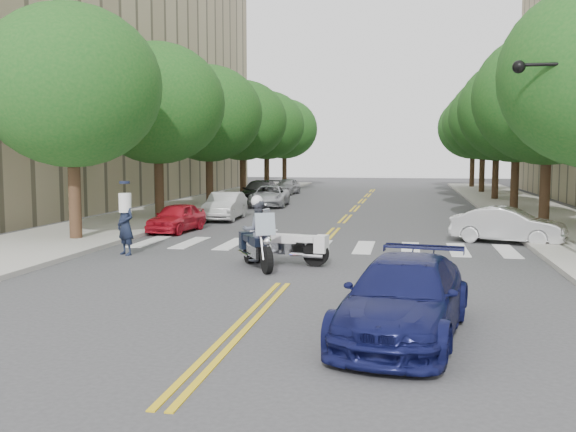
% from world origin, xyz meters
% --- Properties ---
extents(ground, '(140.00, 140.00, 0.00)m').
position_xyz_m(ground, '(0.00, 0.00, 0.00)').
color(ground, '#38383A').
rests_on(ground, ground).
extents(sidewalk_left, '(5.00, 60.00, 0.15)m').
position_xyz_m(sidewalk_left, '(-9.50, 22.00, 0.07)').
color(sidewalk_left, '#9E9991').
rests_on(sidewalk_left, ground).
extents(sidewalk_right, '(5.00, 60.00, 0.15)m').
position_xyz_m(sidewalk_right, '(9.50, 22.00, 0.07)').
color(sidewalk_right, '#9E9991').
rests_on(sidewalk_right, ground).
extents(tree_l_0, '(6.40, 6.40, 8.45)m').
position_xyz_m(tree_l_0, '(-8.80, 6.00, 5.55)').
color(tree_l_0, '#382316').
rests_on(tree_l_0, ground).
extents(tree_l_1, '(6.40, 6.40, 8.45)m').
position_xyz_m(tree_l_1, '(-8.80, 14.00, 5.55)').
color(tree_l_1, '#382316').
rests_on(tree_l_1, ground).
extents(tree_l_2, '(6.40, 6.40, 8.45)m').
position_xyz_m(tree_l_2, '(-8.80, 22.00, 5.55)').
color(tree_l_2, '#382316').
rests_on(tree_l_2, ground).
extents(tree_l_3, '(6.40, 6.40, 8.45)m').
position_xyz_m(tree_l_3, '(-8.80, 30.00, 5.55)').
color(tree_l_3, '#382316').
rests_on(tree_l_3, ground).
extents(tree_l_4, '(6.40, 6.40, 8.45)m').
position_xyz_m(tree_l_4, '(-8.80, 38.00, 5.55)').
color(tree_l_4, '#382316').
rests_on(tree_l_4, ground).
extents(tree_l_5, '(6.40, 6.40, 8.45)m').
position_xyz_m(tree_l_5, '(-8.80, 46.00, 5.55)').
color(tree_l_5, '#382316').
rests_on(tree_l_5, ground).
extents(tree_r_1, '(6.40, 6.40, 8.45)m').
position_xyz_m(tree_r_1, '(8.80, 14.00, 5.55)').
color(tree_r_1, '#382316').
rests_on(tree_r_1, ground).
extents(tree_r_2, '(6.40, 6.40, 8.45)m').
position_xyz_m(tree_r_2, '(8.80, 22.00, 5.55)').
color(tree_r_2, '#382316').
rests_on(tree_r_2, ground).
extents(tree_r_3, '(6.40, 6.40, 8.45)m').
position_xyz_m(tree_r_3, '(8.80, 30.00, 5.55)').
color(tree_r_3, '#382316').
rests_on(tree_r_3, ground).
extents(tree_r_4, '(6.40, 6.40, 8.45)m').
position_xyz_m(tree_r_4, '(8.80, 38.00, 5.55)').
color(tree_r_4, '#382316').
rests_on(tree_r_4, ground).
extents(tree_r_5, '(6.40, 6.40, 8.45)m').
position_xyz_m(tree_r_5, '(8.80, 46.00, 5.55)').
color(tree_r_5, '#382316').
rests_on(tree_r_5, ground).
extents(motorcycle_police, '(1.47, 2.30, 2.04)m').
position_xyz_m(motorcycle_police, '(-1.16, 2.07, 0.91)').
color(motorcycle_police, black).
rests_on(motorcycle_police, ground).
extents(motorcycle_parked, '(2.46, 0.82, 1.59)m').
position_xyz_m(motorcycle_parked, '(-0.19, 2.70, 0.55)').
color(motorcycle_parked, black).
rests_on(motorcycle_parked, ground).
extents(officer_standing, '(0.82, 0.74, 1.88)m').
position_xyz_m(officer_standing, '(-5.73, 3.53, 0.94)').
color(officer_standing, '#161D31').
rests_on(officer_standing, ground).
extents(convertible, '(4.13, 2.55, 1.28)m').
position_xyz_m(convertible, '(6.50, 8.50, 0.64)').
color(convertible, silver).
rests_on(convertible, ground).
extents(sedan_blue, '(2.68, 4.97, 1.37)m').
position_xyz_m(sedan_blue, '(2.94, -4.09, 0.68)').
color(sedan_blue, '#111447').
rests_on(sedan_blue, ground).
extents(parked_car_a, '(1.70, 3.57, 1.18)m').
position_xyz_m(parked_car_a, '(-6.26, 9.50, 0.59)').
color(parked_car_a, red).
rests_on(parked_car_a, ground).
extents(parked_car_b, '(1.59, 4.07, 1.32)m').
position_xyz_m(parked_car_b, '(-5.67, 14.50, 0.66)').
color(parked_car_b, silver).
rests_on(parked_car_b, ground).
extents(parked_car_c, '(2.44, 4.66, 1.25)m').
position_xyz_m(parked_car_c, '(-5.20, 22.48, 0.63)').
color(parked_car_c, '#A9AAB0').
rests_on(parked_car_c, ground).
extents(parked_car_d, '(2.10, 5.04, 1.46)m').
position_xyz_m(parked_car_d, '(-6.30, 24.65, 0.73)').
color(parked_car_d, black).
rests_on(parked_car_d, ground).
extents(parked_car_e, '(1.80, 3.88, 1.29)m').
position_xyz_m(parked_car_e, '(-6.30, 34.00, 0.64)').
color(parked_car_e, gray).
rests_on(parked_car_e, ground).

